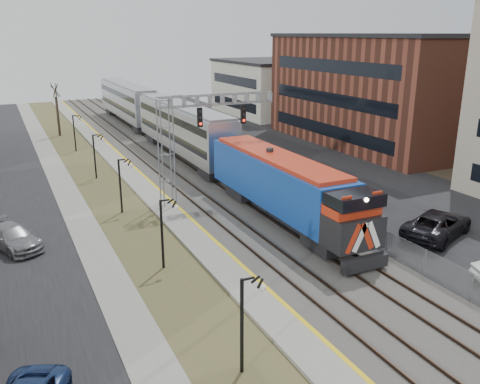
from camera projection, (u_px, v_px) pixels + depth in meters
street_west at (6, 199)px, 39.66m from camera, size 7.00×120.00×0.04m
sidewalk at (66, 192)px, 41.50m from camera, size 2.00×120.00×0.08m
grass_median at (103, 187)px, 42.73m from camera, size 4.00×120.00×0.06m
platform at (138, 182)px, 43.94m from camera, size 2.00×120.00×0.24m
ballast_bed at (192, 176)px, 45.99m from camera, size 8.00×120.00×0.20m
parking_lot at (305, 162)px, 50.94m from camera, size 16.00×120.00×0.04m
platform_edge at (148, 179)px, 44.26m from camera, size 0.24×120.00×0.01m
track_near at (171, 176)px, 45.12m from camera, size 1.58×120.00×0.15m
track_far at (208, 172)px, 46.56m from camera, size 1.58×120.00×0.15m
train at (171, 126)px, 54.80m from camera, size 3.00×63.05×5.33m
signal_gantry at (188, 131)px, 37.17m from camera, size 9.00×1.07×8.15m
lampposts at (160, 233)px, 27.75m from camera, size 0.14×62.14×4.00m
fence at (234, 163)px, 47.51m from camera, size 0.04×120.00×1.60m
buildings_east at (445, 96)px, 51.50m from camera, size 16.00×76.00×15.00m
car_lot_c at (437, 225)px, 32.23m from camera, size 6.52×4.76×1.65m
car_lot_d at (352, 197)px, 37.57m from camera, size 6.02×3.40×1.65m
car_lot_e at (265, 155)px, 50.43m from camera, size 5.13×3.43×1.62m
car_street_b at (12, 238)px, 30.51m from camera, size 3.74×5.19×1.40m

